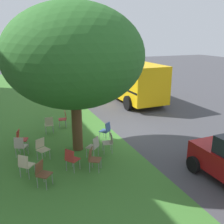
# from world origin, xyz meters

# --- Properties ---
(ground) EXTENTS (80.00, 80.00, 0.00)m
(ground) POSITION_xyz_m (0.00, 0.00, 0.00)
(ground) COLOR #424247
(grass_verge) EXTENTS (48.00, 6.00, 0.01)m
(grass_verge) POSITION_xyz_m (0.00, 3.20, 0.00)
(grass_verge) COLOR #3D752D
(grass_verge) RESTS_ON ground
(street_tree) EXTENTS (5.58, 5.58, 6.07)m
(street_tree) POSITION_xyz_m (-0.73, 2.48, 4.00)
(street_tree) COLOR brown
(street_tree) RESTS_ON ground
(chair_0) EXTENTS (0.57, 0.58, 0.88)m
(chair_0) POSITION_xyz_m (-2.71, 2.43, 0.52)
(chair_0) COLOR brown
(chair_0) RESTS_ON ground
(chair_1) EXTENTS (0.45, 0.45, 0.88)m
(chair_1) POSITION_xyz_m (1.63, 3.32, 0.52)
(chair_1) COLOR beige
(chair_1) RESTS_ON ground
(chair_2) EXTENTS (0.47, 0.47, 0.88)m
(chair_2) POSITION_xyz_m (2.28, 2.43, 0.52)
(chair_2) COLOR #B7332D
(chair_2) RESTS_ON ground
(chair_3) EXTENTS (0.58, 0.58, 0.88)m
(chair_3) POSITION_xyz_m (-2.45, 3.18, 0.52)
(chair_3) COLOR #B7332D
(chair_3) RESTS_ON ground
(chair_4) EXTENTS (0.59, 0.59, 0.88)m
(chair_4) POSITION_xyz_m (-1.72, 2.07, 0.52)
(chair_4) COLOR #ADA393
(chair_4) RESTS_ON ground
(chair_5) EXTENTS (0.59, 0.59, 0.88)m
(chair_5) POSITION_xyz_m (-3.02, 4.30, 0.52)
(chair_5) COLOR brown
(chair_5) RESTS_ON ground
(chair_6) EXTENTS (0.59, 0.58, 0.88)m
(chair_6) POSITION_xyz_m (-0.26, 0.97, 0.52)
(chair_6) COLOR #335184
(chair_6) RESTS_ON ground
(chair_7) EXTENTS (0.52, 0.53, 0.88)m
(chair_7) POSITION_xyz_m (0.23, 4.76, 0.52)
(chair_7) COLOR #B7332D
(chair_7) RESTS_ON ground
(chair_8) EXTENTS (0.59, 0.59, 0.88)m
(chair_8) POSITION_xyz_m (-2.25, 4.76, 0.52)
(chair_8) COLOR beige
(chair_8) RESTS_ON ground
(chair_9) EXTENTS (0.57, 0.57, 0.88)m
(chair_9) POSITION_xyz_m (-0.53, 4.82, 0.52)
(chair_9) COLOR #ADA393
(chair_9) RESTS_ON ground
(chair_10) EXTENTS (0.49, 0.50, 0.88)m
(chair_10) POSITION_xyz_m (-1.53, 1.33, 0.52)
(chair_10) COLOR #ADA393
(chair_10) RESTS_ON ground
(chair_11) EXTENTS (0.56, 0.56, 0.88)m
(chair_11) POSITION_xyz_m (-1.10, 4.04, 0.52)
(chair_11) COLOR beige
(chair_11) RESTS_ON ground
(school_bus) EXTENTS (10.40, 2.80, 2.88)m
(school_bus) POSITION_xyz_m (7.83, -3.46, 1.76)
(school_bus) COLOR yellow
(school_bus) RESTS_ON ground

